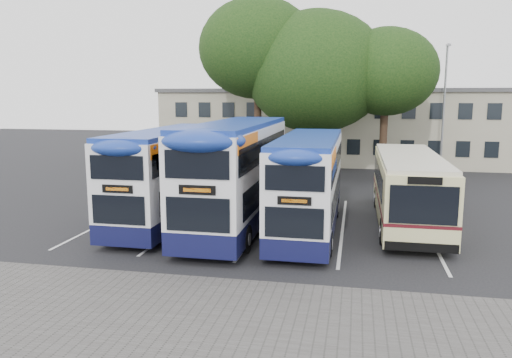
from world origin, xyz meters
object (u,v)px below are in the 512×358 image
at_px(tree_left, 258,49).
at_px(bus_dd_left, 170,171).
at_px(tree_right, 386,72).
at_px(tree_mid, 316,72).
at_px(bus_single, 408,185).
at_px(lamp_post, 444,104).
at_px(bus_dd_right, 309,180).
at_px(bus_dd_mid, 237,170).

distance_m(tree_left, bus_dd_left, 14.96).
height_order(tree_right, bus_dd_left, tree_right).
relative_size(tree_mid, bus_dd_left, 1.13).
distance_m(tree_mid, tree_right, 4.55).
xyz_separation_m(tree_left, tree_right, (8.53, -0.30, -1.65)).
xyz_separation_m(tree_left, bus_single, (9.10, -11.65, -7.04)).
relative_size(lamp_post, tree_left, 0.74).
xyz_separation_m(tree_mid, bus_dd_right, (0.92, -13.99, -5.00)).
distance_m(lamp_post, bus_dd_left, 20.97).
height_order(lamp_post, bus_single, lamp_post).
bearing_deg(tree_right, lamp_post, 29.67).
xyz_separation_m(bus_dd_left, bus_single, (10.46, 1.75, -0.54)).
bearing_deg(bus_dd_mid, tree_mid, 80.95).
distance_m(tree_mid, bus_dd_mid, 14.69).
height_order(tree_right, bus_dd_mid, tree_right).
bearing_deg(lamp_post, tree_left, -170.92).
relative_size(tree_right, bus_dd_right, 1.04).
bearing_deg(tree_right, tree_mid, 175.46).
xyz_separation_m(bus_dd_left, bus_dd_right, (6.27, -0.52, -0.08)).
height_order(tree_left, bus_dd_right, tree_left).
bearing_deg(bus_single, bus_dd_mid, -164.48).
bearing_deg(tree_mid, bus_dd_right, -86.24).
bearing_deg(bus_single, bus_dd_left, -170.48).
xyz_separation_m(tree_right, bus_dd_right, (-3.62, -13.63, -4.93)).
relative_size(tree_left, bus_dd_left, 1.23).
bearing_deg(tree_left, tree_right, -2.01).
bearing_deg(tree_mid, bus_single, -66.43).
height_order(bus_dd_mid, bus_single, bus_dd_mid).
bearing_deg(tree_left, tree_mid, 0.87).
bearing_deg(tree_right, tree_left, 177.99).
distance_m(lamp_post, tree_right, 5.10).
relative_size(tree_mid, bus_single, 1.09).
height_order(lamp_post, tree_right, tree_right).
height_order(tree_right, bus_dd_right, tree_right).
bearing_deg(lamp_post, bus_dd_left, -132.12).
relative_size(lamp_post, bus_dd_right, 0.94).
distance_m(tree_mid, bus_dd_right, 14.89).
relative_size(bus_dd_right, bus_single, 0.93).
distance_m(tree_left, bus_single, 16.37).
height_order(tree_right, bus_single, tree_right).
distance_m(bus_dd_left, bus_dd_right, 6.29).
bearing_deg(tree_left, lamp_post, 9.08).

